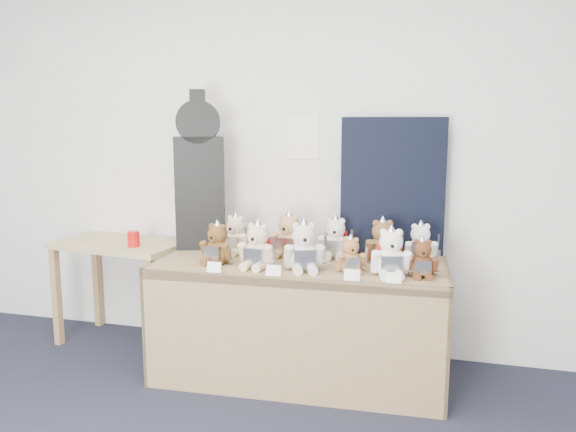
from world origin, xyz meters
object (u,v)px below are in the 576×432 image
(teddy_front_centre, at_px, (304,249))
(teddy_back_end, at_px, (420,245))
(display_table, at_px, (297,290))
(teddy_back_centre_left, at_px, (289,237))
(teddy_front_far_left, at_px, (217,245))
(teddy_back_centre_right, at_px, (335,240))
(teddy_front_right, at_px, (351,256))
(teddy_back_right, at_px, (383,243))
(teddy_back_left, at_px, (235,236))
(teddy_front_far_right, at_px, (391,255))
(teddy_front_left, at_px, (258,248))
(guitar_case, at_px, (199,173))
(red_cup, at_px, (134,239))
(side_table, at_px, (120,259))
(teddy_front_end, at_px, (422,260))

(teddy_front_centre, distance_m, teddy_back_end, 0.74)
(display_table, relative_size, teddy_back_centre_left, 5.71)
(teddy_front_far_left, xyz_separation_m, teddy_back_centre_right, (0.67, 0.33, 0.00))
(teddy_front_right, xyz_separation_m, teddy_back_right, (0.15, 0.27, 0.03))
(teddy_back_left, bearing_deg, teddy_front_far_right, -5.82)
(display_table, relative_size, teddy_front_far_right, 5.88)
(teddy_front_left, bearing_deg, teddy_back_end, 29.36)
(teddy_front_far_left, relative_size, teddy_back_right, 0.93)
(guitar_case, height_order, teddy_front_right, guitar_case)
(teddy_front_left, height_order, teddy_front_right, teddy_front_left)
(teddy_front_right, distance_m, teddy_back_left, 0.85)
(guitar_case, height_order, red_cup, guitar_case)
(teddy_front_far_left, bearing_deg, teddy_back_centre_left, 48.72)
(side_table, xyz_separation_m, teddy_back_left, (0.91, -0.08, 0.23))
(side_table, distance_m, red_cup, 0.29)
(teddy_front_right, xyz_separation_m, teddy_back_left, (-0.80, 0.28, 0.02))
(guitar_case, bearing_deg, teddy_front_far_right, -31.65)
(teddy_front_centre, xyz_separation_m, teddy_back_left, (-0.54, 0.31, -0.01))
(display_table, distance_m, side_table, 1.40)
(display_table, distance_m, teddy_front_far_right, 0.64)
(red_cup, bearing_deg, teddy_front_centre, -12.07)
(teddy_front_far_left, xyz_separation_m, teddy_front_right, (0.81, 0.01, -0.02))
(teddy_front_centre, bearing_deg, teddy_front_far_left, 159.46)
(teddy_back_right, bearing_deg, teddy_back_centre_left, 162.34)
(teddy_back_left, bearing_deg, teddy_back_right, 10.10)
(teddy_back_left, distance_m, teddy_back_centre_right, 0.66)
(red_cup, xyz_separation_m, teddy_back_left, (0.72, 0.04, 0.05))
(side_table, distance_m, teddy_back_centre_left, 1.29)
(teddy_front_far_right, relative_size, teddy_front_end, 1.26)
(teddy_front_centre, height_order, teddy_front_end, teddy_front_centre)
(guitar_case, xyz_separation_m, teddy_front_far_left, (0.26, -0.35, -0.41))
(teddy_front_far_right, bearing_deg, teddy_front_right, 164.15)
(teddy_front_centre, relative_size, teddy_back_left, 1.13)
(side_table, distance_m, teddy_back_right, 1.88)
(teddy_front_right, relative_size, teddy_back_centre_right, 0.79)
(teddy_front_right, xyz_separation_m, teddy_back_centre_right, (-0.15, 0.32, 0.02))
(side_table, height_order, guitar_case, guitar_case)
(red_cup, bearing_deg, teddy_front_right, -8.75)
(display_table, bearing_deg, teddy_front_centre, -62.11)
(teddy_front_right, relative_size, teddy_back_right, 0.76)
(teddy_front_left, distance_m, teddy_back_centre_right, 0.54)
(teddy_front_far_right, distance_m, teddy_front_end, 0.17)
(red_cup, relative_size, teddy_front_end, 0.45)
(teddy_front_far_right, bearing_deg, teddy_front_left, 171.47)
(teddy_front_left, height_order, teddy_back_end, teddy_front_left)
(teddy_front_end, distance_m, teddy_back_centre_left, 0.88)
(side_table, bearing_deg, teddy_back_left, 2.79)
(red_cup, bearing_deg, teddy_front_left, -15.75)
(teddy_front_far_right, relative_size, teddy_back_left, 1.07)
(teddy_back_left, xyz_separation_m, teddy_back_centre_left, (0.36, 0.00, 0.01))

